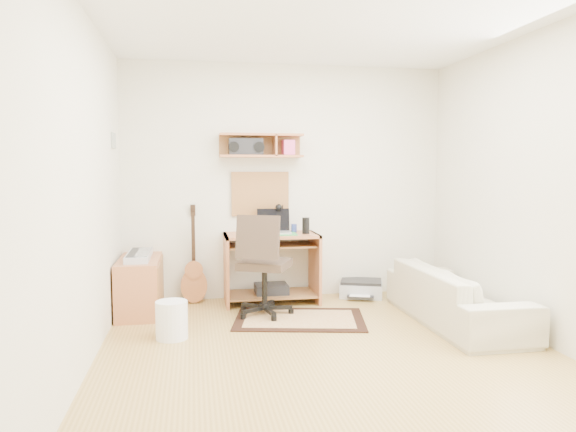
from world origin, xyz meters
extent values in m
cube|color=tan|center=(0.00, 0.00, -0.01)|extent=(3.60, 4.00, 0.01)
cube|color=white|center=(0.00, 0.00, 2.60)|extent=(3.60, 4.00, 0.01)
cube|color=silver|center=(0.00, 2.00, 1.30)|extent=(3.60, 0.01, 2.60)
cube|color=silver|center=(-1.80, 0.00, 1.30)|extent=(0.01, 4.00, 2.60)
cube|color=silver|center=(1.80, 0.00, 1.30)|extent=(0.01, 4.00, 2.60)
cube|color=#B96C41|center=(-0.30, 1.88, 1.70)|extent=(0.90, 0.25, 0.26)
cube|color=tan|center=(-0.30, 1.98, 1.17)|extent=(0.64, 0.03, 0.49)
cube|color=#4C8CBF|center=(-1.79, 1.50, 1.72)|extent=(0.02, 0.20, 0.15)
cylinder|color=black|center=(0.16, 1.68, 0.84)|extent=(0.08, 0.08, 0.18)
cylinder|color=#314193|center=(0.05, 1.83, 0.80)|extent=(0.06, 0.06, 0.09)
cube|color=black|center=(-0.47, 1.87, 1.68)|extent=(0.36, 0.17, 0.19)
cube|color=beige|center=(-0.05, 1.00, 0.01)|extent=(1.37, 1.05, 0.02)
cube|color=#B96C41|center=(-1.58, 1.55, 0.28)|extent=(0.40, 0.90, 0.55)
cube|color=#B2B5BA|center=(-1.58, 1.55, 0.58)|extent=(0.22, 0.71, 0.06)
cylinder|color=white|center=(-1.23, 0.63, 0.16)|extent=(0.29, 0.29, 0.33)
cube|color=#A5A8AA|center=(0.83, 1.82, 0.09)|extent=(0.57, 0.50, 0.18)
imported|color=#B9B192|center=(1.38, 0.65, 0.35)|extent=(0.52, 1.78, 0.70)
camera|label=1|loc=(-1.04, -3.96, 1.45)|focal=33.55mm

